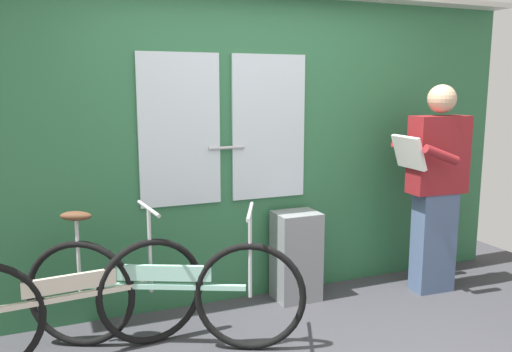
{
  "coord_description": "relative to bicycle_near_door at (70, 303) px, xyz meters",
  "views": [
    {
      "loc": [
        -1.48,
        -2.37,
        1.67
      ],
      "look_at": [
        -0.19,
        0.77,
        1.08
      ],
      "focal_mm": 36.9,
      "sensor_mm": 36.0,
      "label": 1
    }
  ],
  "objects": [
    {
      "name": "trash_bin_by_wall",
      "position": [
        1.69,
        0.35,
        -0.03
      ],
      "size": [
        0.34,
        0.28,
        0.7
      ],
      "primitive_type": "cube",
      "color": "gray",
      "rests_on": "ground_plane"
    },
    {
      "name": "train_door_wall",
      "position": [
        1.37,
        0.56,
        0.86
      ],
      "size": [
        4.71,
        0.28,
        2.37
      ],
      "color": "#2D6B42",
      "rests_on": "ground_plane"
    },
    {
      "name": "bicycle_leaning_behind",
      "position": [
        0.56,
        -0.05,
        0.0
      ],
      "size": [
        1.64,
        0.83,
        0.92
      ],
      "rotation": [
        0.0,
        0.0,
        -0.43
      ],
      "color": "black",
      "rests_on": "ground_plane"
    },
    {
      "name": "bicycle_near_door",
      "position": [
        0.0,
        0.0,
        0.0
      ],
      "size": [
        1.69,
        0.44,
        0.92
      ],
      "rotation": [
        0.0,
        0.0,
        0.09
      ],
      "color": "black",
      "rests_on": "ground_plane"
    },
    {
      "name": "passenger_reading_newspaper",
      "position": [
        2.8,
        0.08,
        0.51
      ],
      "size": [
        0.58,
        0.5,
        1.68
      ],
      "rotation": [
        0.0,
        0.0,
        3.08
      ],
      "color": "slate",
      "rests_on": "ground_plane"
    }
  ]
}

